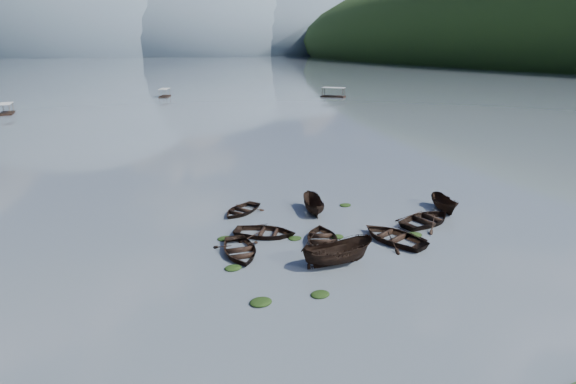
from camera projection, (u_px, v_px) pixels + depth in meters
name	position (u px, v px, depth m)	size (l,w,h in m)	color
ground_plane	(361.00, 280.00, 27.07)	(2400.00, 2400.00, 0.00)	#4E5762
haze_mtn_b	(74.00, 55.00, 802.13)	(520.00, 520.00, 340.00)	#475666
haze_mtn_c	(187.00, 54.00, 872.25)	(520.00, 520.00, 260.00)	#475666
haze_mtn_d	(274.00, 54.00, 935.35)	(520.00, 520.00, 220.00)	#475666
rowboat_0	(240.00, 254.00, 30.51)	(3.31, 4.63, 0.96)	black
rowboat_1	(322.00, 242.00, 32.35)	(3.34, 4.68, 0.97)	black
rowboat_2	(337.00, 264.00, 29.09)	(1.83, 4.86, 1.88)	black
rowboat_3	(393.00, 240.00, 32.66)	(3.65, 5.11, 1.06)	black
rowboat_4	(426.00, 223.00, 35.86)	(3.63, 5.08, 1.05)	black
rowboat_5	(444.00, 210.00, 38.64)	(1.46, 3.87, 1.50)	black
rowboat_6	(265.00, 236.00, 33.47)	(3.32, 4.65, 0.96)	black
rowboat_7	(241.00, 213.00, 38.16)	(2.96, 4.15, 0.86)	black
rowboat_8	(313.00, 212.00, 38.29)	(1.51, 4.02, 1.55)	black
weed_clump_0	(261.00, 303.00, 24.65)	(1.25, 1.03, 0.27)	black
weed_clump_1	(233.00, 269.00, 28.48)	(1.09, 0.88, 0.24)	black
weed_clump_2	(320.00, 295.00, 25.44)	(1.12, 0.89, 0.24)	black
weed_clump_3	(337.00, 237.00, 33.18)	(1.01, 0.85, 0.22)	black
weed_clump_4	(414.00, 236.00, 33.48)	(1.22, 0.97, 0.25)	black
weed_clump_5	(225.00, 239.00, 32.86)	(1.11, 0.89, 0.23)	black
weed_clump_6	(295.00, 239.00, 32.93)	(1.00, 0.83, 0.21)	black
weed_clump_7	(345.00, 206.00, 39.81)	(1.06, 0.85, 0.23)	black
pontoon_left	(7.00, 114.00, 94.40)	(2.30, 5.53, 2.12)	black
pontoon_centre	(165.00, 97.00, 127.00)	(2.35, 5.64, 2.16)	black
pontoon_right	(333.00, 97.00, 126.20)	(2.78, 6.68, 2.56)	black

